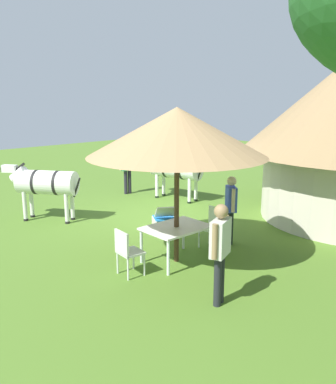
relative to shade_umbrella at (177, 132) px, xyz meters
name	(u,v)px	position (x,y,z in m)	size (l,w,h in m)	color
ground_plane	(165,218)	(-1.88, -2.40, -2.64)	(36.00, 36.00, 0.00)	#4D7326
shade_umbrella	(177,132)	(0.00, 0.00, 0.00)	(3.52, 3.52, 3.12)	#47311D
patio_dining_table	(176,231)	(0.00, 0.00, -1.99)	(1.32, 0.97, 0.74)	silver
patio_chair_west_end	(127,250)	(1.18, -0.13, -2.12)	(0.46, 0.48, 0.90)	silver
patio_chair_near_lawn	(213,224)	(-1.18, -0.03, -2.12)	(0.43, 0.45, 0.90)	white
guest_beside_umbrella	(231,204)	(-1.63, 0.09, -1.70)	(0.42, 0.45, 1.57)	black
guest_behind_table	(220,245)	(0.75, 1.76, -1.63)	(0.57, 0.36, 1.69)	#212328
standing_watcher	(127,165)	(-2.97, -5.46, -1.65)	(0.58, 0.30, 1.65)	black
striped_lounge_chair	(165,218)	(-1.34, -1.81, -2.39)	(0.87, 0.95, 0.65)	#2173BE
zebra_nearest_camera	(45,183)	(0.56, -4.48, -1.61)	(1.54, 1.95, 1.57)	silver
zebra_by_umbrella	(175,168)	(-3.62, -3.80, -1.60)	(1.03, 2.33, 1.58)	silver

